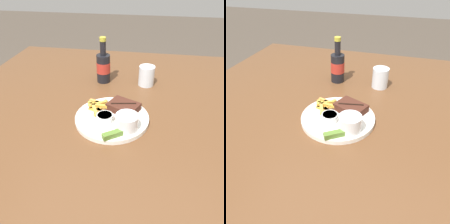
# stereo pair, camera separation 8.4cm
# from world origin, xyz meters

# --- Properties ---
(ground_plane) EXTENTS (12.00, 12.00, 0.00)m
(ground_plane) POSITION_xyz_m (0.00, 0.00, 0.00)
(ground_plane) COLOR #4C4238
(dining_table) EXTENTS (1.49, 1.58, 0.75)m
(dining_table) POSITION_xyz_m (0.00, 0.00, 0.70)
(dining_table) COLOR brown
(dining_table) RESTS_ON ground_plane
(dinner_plate) EXTENTS (0.29, 0.29, 0.02)m
(dinner_plate) POSITION_xyz_m (0.00, 0.00, 0.76)
(dinner_plate) COLOR white
(dinner_plate) RESTS_ON dining_table
(steak_portion) EXTENTS (0.14, 0.13, 0.03)m
(steak_portion) POSITION_xyz_m (0.04, 0.05, 0.79)
(steak_portion) COLOR #472319
(steak_portion) RESTS_ON dinner_plate
(fries_pile) EXTENTS (0.10, 0.13, 0.02)m
(fries_pile) POSITION_xyz_m (-0.07, 0.04, 0.78)
(fries_pile) COLOR gold
(fries_pile) RESTS_ON dinner_plate
(coleslaw_cup) EXTENTS (0.08, 0.08, 0.06)m
(coleslaw_cup) POSITION_xyz_m (0.06, -0.07, 0.81)
(coleslaw_cup) COLOR white
(coleslaw_cup) RESTS_ON dinner_plate
(dipping_sauce_cup) EXTENTS (0.06, 0.06, 0.03)m
(dipping_sauce_cup) POSITION_xyz_m (-0.02, -0.03, 0.79)
(dipping_sauce_cup) COLOR silver
(dipping_sauce_cup) RESTS_ON dinner_plate
(pickle_spear) EXTENTS (0.08, 0.06, 0.02)m
(pickle_spear) POSITION_xyz_m (0.02, -0.12, 0.78)
(pickle_spear) COLOR #567A2D
(pickle_spear) RESTS_ON dinner_plate
(fork_utensil) EXTENTS (0.13, 0.04, 0.00)m
(fork_utensil) POSITION_xyz_m (-0.07, 0.01, 0.77)
(fork_utensil) COLOR #B7B7BC
(fork_utensil) RESTS_ON dinner_plate
(beer_bottle) EXTENTS (0.07, 0.07, 0.23)m
(beer_bottle) POSITION_xyz_m (-0.10, 0.33, 0.83)
(beer_bottle) COLOR black
(beer_bottle) RESTS_ON dining_table
(drinking_glass) EXTENTS (0.08, 0.08, 0.10)m
(drinking_glass) POSITION_xyz_m (0.12, 0.32, 0.80)
(drinking_glass) COLOR silver
(drinking_glass) RESTS_ON dining_table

